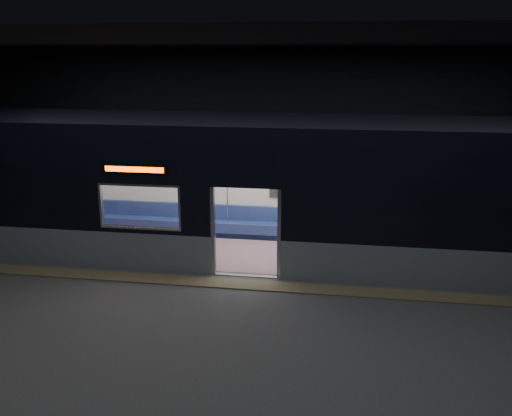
# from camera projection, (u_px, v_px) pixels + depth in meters

# --- Properties ---
(station_floor) EXTENTS (24.00, 14.00, 0.01)m
(station_floor) POSITION_uv_depth(u_px,v_px,m) (237.00, 296.00, 11.19)
(station_floor) COLOR #47494C
(station_floor) RESTS_ON ground
(station_envelope) EXTENTS (24.00, 14.00, 5.00)m
(station_envelope) POSITION_uv_depth(u_px,v_px,m) (236.00, 118.00, 10.18)
(station_envelope) COLOR black
(station_envelope) RESTS_ON station_floor
(tactile_strip) EXTENTS (22.80, 0.50, 0.03)m
(tactile_strip) POSITION_uv_depth(u_px,v_px,m) (242.00, 284.00, 11.71)
(tactile_strip) COLOR #8C7F59
(tactile_strip) RESTS_ON station_floor
(metro_car) EXTENTS (18.00, 3.04, 3.35)m
(metro_car) POSITION_uv_depth(u_px,v_px,m) (256.00, 181.00, 13.10)
(metro_car) COLOR #8995A4
(metro_car) RESTS_ON station_floor
(passenger) EXTENTS (0.42, 0.72, 1.42)m
(passenger) POSITION_uv_depth(u_px,v_px,m) (356.00, 215.00, 13.97)
(passenger) COLOR black
(passenger) RESTS_ON metro_car
(handbag) EXTENTS (0.34, 0.30, 0.15)m
(handbag) POSITION_uv_depth(u_px,v_px,m) (357.00, 222.00, 13.78)
(handbag) COLOR black
(handbag) RESTS_ON passenger
(transit_map) EXTENTS (1.03, 0.03, 0.67)m
(transit_map) POSITION_uv_depth(u_px,v_px,m) (291.00, 184.00, 14.33)
(transit_map) COLOR white
(transit_map) RESTS_ON metro_car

